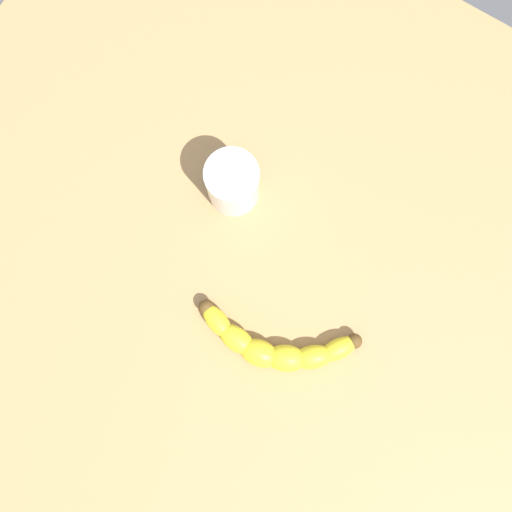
# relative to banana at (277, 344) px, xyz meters

# --- Properties ---
(wooden_tabletop) EXTENTS (1.20, 1.20, 0.03)m
(wooden_tabletop) POSITION_rel_banana_xyz_m (0.01, 0.02, -0.03)
(wooden_tabletop) COLOR #A17B4D
(wooden_tabletop) RESTS_ON ground
(banana) EXTENTS (0.22, 0.11, 0.04)m
(banana) POSITION_rel_banana_xyz_m (0.00, 0.00, 0.00)
(banana) COLOR yellow
(banana) RESTS_ON wooden_tabletop
(smoothie_glass) EXTENTS (0.07, 0.07, 0.09)m
(smoothie_glass) POSITION_rel_banana_xyz_m (0.16, -0.16, 0.03)
(smoothie_glass) COLOR silver
(smoothie_glass) RESTS_ON wooden_tabletop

